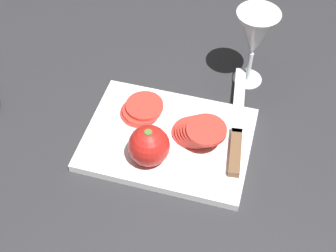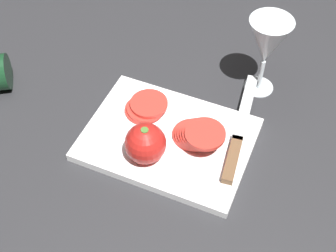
% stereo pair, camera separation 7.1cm
% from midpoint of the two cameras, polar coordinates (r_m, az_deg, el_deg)
% --- Properties ---
extents(ground_plane, '(3.00, 3.00, 0.00)m').
position_cam_midpoint_polar(ground_plane, '(0.92, -7.47, 1.08)').
color(ground_plane, '#28282B').
extents(cutting_board, '(0.30, 0.22, 0.02)m').
position_cam_midpoint_polar(cutting_board, '(0.86, -2.34, -1.74)').
color(cutting_board, white).
rests_on(cutting_board, ground_plane).
extents(wine_glass, '(0.08, 0.08, 0.17)m').
position_cam_midpoint_polar(wine_glass, '(0.91, 8.36, 10.74)').
color(wine_glass, silver).
rests_on(wine_glass, ground_plane).
extents(whole_tomato, '(0.07, 0.07, 0.07)m').
position_cam_midpoint_polar(whole_tomato, '(0.80, -4.87, -2.53)').
color(whole_tomato, red).
rests_on(whole_tomato, cutting_board).
extents(knife, '(0.05, 0.27, 0.01)m').
position_cam_midpoint_polar(knife, '(0.85, 5.97, -1.73)').
color(knife, silver).
rests_on(knife, cutting_board).
extents(tomato_slice_stack_near, '(0.10, 0.09, 0.04)m').
position_cam_midpoint_polar(tomato_slice_stack_near, '(0.84, 1.37, -0.76)').
color(tomato_slice_stack_near, red).
rests_on(tomato_slice_stack_near, cutting_board).
extents(tomato_slice_stack_far, '(0.08, 0.08, 0.02)m').
position_cam_midpoint_polar(tomato_slice_stack_far, '(0.89, -5.52, 1.87)').
color(tomato_slice_stack_far, red).
rests_on(tomato_slice_stack_far, cutting_board).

